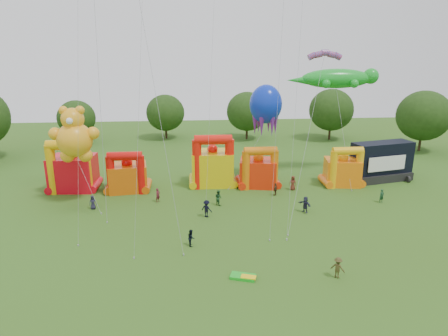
{
  "coord_description": "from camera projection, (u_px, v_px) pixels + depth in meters",
  "views": [
    {
      "loc": [
        -3.52,
        -23.32,
        17.65
      ],
      "look_at": [
        0.08,
        18.0,
        5.32
      ],
      "focal_mm": 32.0,
      "sensor_mm": 36.0,
      "label": 1
    }
  ],
  "objects": [
    {
      "name": "ground",
      "position": [
        245.0,
        315.0,
        27.6
      ],
      "size": [
        160.0,
        160.0,
        0.0
      ],
      "primitive_type": "plane",
      "color": "#375919",
      "rests_on": "ground"
    },
    {
      "name": "tree_ring",
      "position": [
        228.0,
        230.0,
        26.31
      ],
      "size": [
        125.01,
        127.13,
        12.07
      ],
      "color": "#352314",
      "rests_on": "ground"
    },
    {
      "name": "bouncy_castle_0",
      "position": [
        73.0,
        170.0,
        51.63
      ],
      "size": [
        5.76,
        4.75,
        6.96
      ],
      "color": "red",
      "rests_on": "ground"
    },
    {
      "name": "bouncy_castle_1",
      "position": [
        128.0,
        175.0,
        51.38
      ],
      "size": [
        5.23,
        4.41,
        5.52
      ],
      "color": "#CE530B",
      "rests_on": "ground"
    },
    {
      "name": "bouncy_castle_2",
      "position": [
        213.0,
        166.0,
        53.54
      ],
      "size": [
        5.62,
        4.57,
        7.17
      ],
      "color": "#D7BB0B",
      "rests_on": "ground"
    },
    {
      "name": "bouncy_castle_3",
      "position": [
        258.0,
        171.0,
        53.16
      ],
      "size": [
        5.39,
        4.63,
        5.69
      ],
      "color": "red",
      "rests_on": "ground"
    },
    {
      "name": "bouncy_castle_4",
      "position": [
        343.0,
        170.0,
        53.62
      ],
      "size": [
        5.01,
        4.26,
        5.55
      ],
      "color": "orange",
      "rests_on": "ground"
    },
    {
      "name": "stage_trailer",
      "position": [
        381.0,
        162.0,
        55.67
      ],
      "size": [
        9.07,
        5.02,
        5.44
      ],
      "color": "black",
      "rests_on": "ground"
    },
    {
      "name": "teddy_bear_kite",
      "position": [
        81.0,
        158.0,
        45.76
      ],
      "size": [
        6.13,
        6.19,
        11.68
      ],
      "color": "#FAA31B",
      "rests_on": "ground"
    },
    {
      "name": "gecko_kite",
      "position": [
        338.0,
        88.0,
        55.79
      ],
      "size": [
        13.23,
        10.88,
        15.24
      ],
      "color": "green",
      "rests_on": "ground"
    },
    {
      "name": "octopus_kite",
      "position": [
        254.0,
        139.0,
        54.07
      ],
      "size": [
        7.86,
        7.01,
        13.27
      ],
      "color": "#0C2AC0",
      "rests_on": "ground"
    },
    {
      "name": "parafoil_kites",
      "position": [
        260.0,
        129.0,
        40.03
      ],
      "size": [
        28.69,
        14.0,
        32.4
      ],
      "color": "#F2390B",
      "rests_on": "ground"
    },
    {
      "name": "diamond_kites",
      "position": [
        196.0,
        74.0,
        37.44
      ],
      "size": [
        22.36,
        16.22,
        36.61
      ],
      "color": "red",
      "rests_on": "ground"
    },
    {
      "name": "folded_kite_bundle",
      "position": [
        244.0,
        277.0,
        32.04
      ],
      "size": [
        2.21,
        1.58,
        0.31
      ],
      "color": "green",
      "rests_on": "ground"
    },
    {
      "name": "spectator_0",
      "position": [
        93.0,
        202.0,
        45.76
      ],
      "size": [
        0.95,
        0.8,
        1.65
      ],
      "primitive_type": "imported",
      "rotation": [
        0.0,
        0.0,
        0.4
      ],
      "color": "#242137",
      "rests_on": "ground"
    },
    {
      "name": "spectator_1",
      "position": [
        158.0,
        195.0,
        47.95
      ],
      "size": [
        0.71,
        0.75,
        1.72
      ],
      "primitive_type": "imported",
      "rotation": [
        0.0,
        0.0,
        0.91
      ],
      "color": "maroon",
      "rests_on": "ground"
    },
    {
      "name": "spectator_2",
      "position": [
        218.0,
        198.0,
        46.98
      ],
      "size": [
        1.09,
        1.12,
        1.82
      ],
      "primitive_type": "imported",
      "rotation": [
        0.0,
        0.0,
        2.23
      ],
      "color": "#1C4722",
      "rests_on": "ground"
    },
    {
      "name": "spectator_3",
      "position": [
        207.0,
        209.0,
        43.58
      ],
      "size": [
        1.44,
        1.29,
        1.94
      ],
      "primitive_type": "imported",
      "rotation": [
        0.0,
        0.0,
        2.56
      ],
      "color": "black",
      "rests_on": "ground"
    },
    {
      "name": "spectator_4",
      "position": [
        275.0,
        189.0,
        50.1
      ],
      "size": [
        0.89,
        0.99,
        1.61
      ],
      "primitive_type": "imported",
      "rotation": [
        0.0,
        0.0,
        4.06
      ],
      "color": "#48341C",
      "rests_on": "ground"
    },
    {
      "name": "spectator_5",
      "position": [
        305.0,
        205.0,
        44.82
      ],
      "size": [
        1.43,
        1.76,
        1.88
      ],
      "primitive_type": "imported",
      "rotation": [
        0.0,
        0.0,
        5.3
      ],
      "color": "#25253E",
      "rests_on": "ground"
    },
    {
      "name": "spectator_6",
      "position": [
        293.0,
        183.0,
        52.01
      ],
      "size": [
        1.11,
        1.02,
        1.91
      ],
      "primitive_type": "imported",
      "rotation": [
        0.0,
        0.0,
        5.69
      ],
      "color": "#5E281A",
      "rests_on": "ground"
    },
    {
      "name": "spectator_7",
      "position": [
        382.0,
        196.0,
        47.74
      ],
      "size": [
        0.69,
        0.55,
        1.66
      ],
      "primitive_type": "imported",
      "rotation": [
        0.0,
        0.0,
        0.28
      ],
      "color": "#183D23",
      "rests_on": "ground"
    },
    {
      "name": "spectator_8",
      "position": [
        191.0,
        238.0,
        37.23
      ],
      "size": [
        0.66,
        0.82,
        1.6
      ],
      "primitive_type": "imported",
      "rotation": [
        0.0,
        0.0,
        1.64
      ],
      "color": "black",
      "rests_on": "ground"
    },
    {
      "name": "spectator_9",
      "position": [
        338.0,
        268.0,
        31.95
      ],
      "size": [
        1.31,
        1.23,
        1.77
      ],
      "primitive_type": "imported",
      "rotation": [
        0.0,
        0.0,
        2.46
      ],
      "color": "#443C1B",
      "rests_on": "ground"
    }
  ]
}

